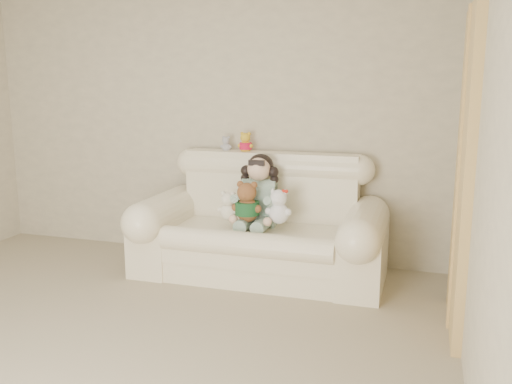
% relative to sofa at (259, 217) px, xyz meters
% --- Properties ---
extents(floor, '(5.00, 5.00, 0.00)m').
position_rel_sofa_xyz_m(floor, '(-0.66, -2.00, -0.52)').
color(floor, gray).
rests_on(floor, ground).
extents(wall_back, '(4.50, 0.00, 4.50)m').
position_rel_sofa_xyz_m(wall_back, '(-0.66, 0.50, 0.78)').
color(wall_back, '#AEA48A').
rests_on(wall_back, ground).
extents(wall_right, '(0.00, 5.00, 5.00)m').
position_rel_sofa_xyz_m(wall_right, '(1.59, -2.00, 0.78)').
color(wall_right, '#AEA48A').
rests_on(wall_right, ground).
extents(sofa, '(2.10, 0.95, 1.03)m').
position_rel_sofa_xyz_m(sofa, '(0.00, 0.00, 0.00)').
color(sofa, '#FFF0CD').
rests_on(sofa, floor).
extents(door_panel, '(0.06, 0.90, 2.10)m').
position_rel_sofa_xyz_m(door_panel, '(1.56, -0.60, 0.54)').
color(door_panel, tan).
rests_on(door_panel, floor).
extents(seated_child, '(0.42, 0.49, 0.63)m').
position_rel_sofa_xyz_m(seated_child, '(-0.03, 0.08, 0.22)').
color(seated_child, '#316C4B').
rests_on(seated_child, sofa).
extents(brown_teddy, '(0.31, 0.27, 0.40)m').
position_rel_sofa_xyz_m(brown_teddy, '(-0.07, -0.12, 0.19)').
color(brown_teddy, brown).
rests_on(brown_teddy, sofa).
extents(white_cat, '(0.25, 0.21, 0.34)m').
position_rel_sofa_xyz_m(white_cat, '(0.19, -0.10, 0.16)').
color(white_cat, white).
rests_on(white_cat, sofa).
extents(cream_teddy, '(0.22, 0.20, 0.29)m').
position_rel_sofa_xyz_m(cream_teddy, '(-0.24, -0.12, 0.13)').
color(cream_teddy, white).
rests_on(cream_teddy, sofa).
extents(yellow_mini_bear, '(0.17, 0.15, 0.22)m').
position_rel_sofa_xyz_m(yellow_mini_bear, '(-0.24, 0.36, 0.61)').
color(yellow_mini_bear, gold).
rests_on(yellow_mini_bear, sofa).
extents(grey_mini_plush, '(0.13, 0.12, 0.17)m').
position_rel_sofa_xyz_m(grey_mini_plush, '(-0.43, 0.37, 0.58)').
color(grey_mini_plush, '#BABAC1').
rests_on(grey_mini_plush, sofa).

